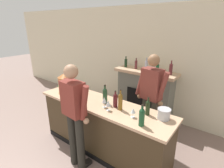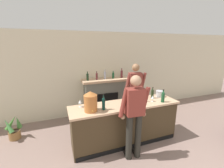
{
  "view_description": "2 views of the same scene",
  "coord_description": "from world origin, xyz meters",
  "px_view_note": "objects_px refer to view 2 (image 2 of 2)",
  "views": [
    {
      "loc": [
        1.6,
        0.54,
        2.34
      ],
      "look_at": [
        -0.28,
        3.03,
        1.24
      ],
      "focal_mm": 28.0,
      "sensor_mm": 36.0,
      "label": 1
    },
    {
      "loc": [
        -1.68,
        -0.29,
        2.33
      ],
      "look_at": [
        -0.45,
        2.99,
        1.42
      ],
      "focal_mm": 24.0,
      "sensor_mm": 36.0,
      "label": 2
    }
  ],
  "objects_px": {
    "ice_bucket_steel": "(159,94)",
    "wine_bottle_cabernet_heavy": "(104,103)",
    "wine_glass_by_dispenser": "(138,100)",
    "person_customer": "(134,114)",
    "wine_bottle_chardonnay_pale": "(152,93)",
    "wine_glass_front_left": "(153,97)",
    "wine_bottle_merlot_tall": "(126,97)",
    "wine_glass_front_right": "(133,99)",
    "wine_bottle_rose_blush": "(140,96)",
    "copper_dispenser": "(91,101)",
    "wine_bottle_port_short": "(163,96)",
    "fireplace_stone": "(105,97)",
    "wine_bottle_burgundy_dark": "(135,97)",
    "potted_plant_corner": "(14,129)",
    "wine_glass_back_row": "(80,102)",
    "person_bartender": "(135,92)"
  },
  "relations": [
    {
      "from": "fireplace_stone",
      "to": "wine_bottle_rose_blush",
      "type": "distance_m",
      "value": 1.74
    },
    {
      "from": "person_bartender",
      "to": "wine_glass_front_right",
      "type": "xyz_separation_m",
      "value": [
        -0.48,
        -0.76,
        0.1
      ]
    },
    {
      "from": "wine_bottle_cabernet_heavy",
      "to": "wine_glass_front_right",
      "type": "relative_size",
      "value": 1.84
    },
    {
      "from": "person_customer",
      "to": "copper_dispenser",
      "type": "bearing_deg",
      "value": 148.95
    },
    {
      "from": "potted_plant_corner",
      "to": "wine_bottle_burgundy_dark",
      "type": "xyz_separation_m",
      "value": [
        2.86,
        -1.04,
        0.86
      ]
    },
    {
      "from": "ice_bucket_steel",
      "to": "person_customer",
      "type": "bearing_deg",
      "value": -148.02
    },
    {
      "from": "wine_bottle_chardonnay_pale",
      "to": "wine_bottle_cabernet_heavy",
      "type": "height_order",
      "value": "wine_bottle_cabernet_heavy"
    },
    {
      "from": "copper_dispenser",
      "to": "ice_bucket_steel",
      "type": "height_order",
      "value": "copper_dispenser"
    },
    {
      "from": "wine_bottle_chardonnay_pale",
      "to": "wine_bottle_merlot_tall",
      "type": "height_order",
      "value": "wine_bottle_merlot_tall"
    },
    {
      "from": "wine_bottle_burgundy_dark",
      "to": "wine_glass_by_dispenser",
      "type": "bearing_deg",
      "value": -93.17
    },
    {
      "from": "wine_bottle_merlot_tall",
      "to": "wine_glass_by_dispenser",
      "type": "xyz_separation_m",
      "value": [
        0.22,
        -0.18,
        -0.03
      ]
    },
    {
      "from": "fireplace_stone",
      "to": "wine_glass_front_right",
      "type": "xyz_separation_m",
      "value": [
        0.11,
        -1.72,
        0.49
      ]
    },
    {
      "from": "wine_bottle_chardonnay_pale",
      "to": "wine_glass_front_left",
      "type": "xyz_separation_m",
      "value": [
        -0.14,
        -0.2,
        -0.03
      ]
    },
    {
      "from": "wine_bottle_chardonnay_pale",
      "to": "wine_glass_by_dispenser",
      "type": "xyz_separation_m",
      "value": [
        -0.57,
        -0.26,
        -0.01
      ]
    },
    {
      "from": "person_customer",
      "to": "wine_bottle_burgundy_dark",
      "type": "xyz_separation_m",
      "value": [
        0.34,
        0.6,
        0.13
      ]
    },
    {
      "from": "person_customer",
      "to": "wine_glass_by_dispenser",
      "type": "distance_m",
      "value": 0.55
    },
    {
      "from": "ice_bucket_steel",
      "to": "wine_bottle_chardonnay_pale",
      "type": "xyz_separation_m",
      "value": [
        -0.25,
        -0.03,
        0.05
      ]
    },
    {
      "from": "ice_bucket_steel",
      "to": "wine_glass_by_dispenser",
      "type": "bearing_deg",
      "value": -160.2
    },
    {
      "from": "person_bartender",
      "to": "wine_bottle_rose_blush",
      "type": "distance_m",
      "value": 0.71
    },
    {
      "from": "ice_bucket_steel",
      "to": "wine_bottle_cabernet_heavy",
      "type": "height_order",
      "value": "wine_bottle_cabernet_heavy"
    },
    {
      "from": "copper_dispenser",
      "to": "wine_bottle_cabernet_heavy",
      "type": "bearing_deg",
      "value": -4.79
    },
    {
      "from": "fireplace_stone",
      "to": "wine_bottle_burgundy_dark",
      "type": "xyz_separation_m",
      "value": [
        0.24,
        -1.59,
        0.49
      ]
    },
    {
      "from": "wine_bottle_chardonnay_pale",
      "to": "wine_glass_front_left",
      "type": "bearing_deg",
      "value": -123.8
    },
    {
      "from": "person_bartender",
      "to": "copper_dispenser",
      "type": "distance_m",
      "value": 1.66
    },
    {
      "from": "person_customer",
      "to": "wine_glass_by_dispenser",
      "type": "xyz_separation_m",
      "value": [
        0.33,
        0.42,
        0.12
      ]
    },
    {
      "from": "wine_bottle_rose_blush",
      "to": "wine_glass_front_left",
      "type": "height_order",
      "value": "wine_bottle_rose_blush"
    },
    {
      "from": "person_bartender",
      "to": "fireplace_stone",
      "type": "bearing_deg",
      "value": 121.59
    },
    {
      "from": "potted_plant_corner",
      "to": "person_bartender",
      "type": "xyz_separation_m",
      "value": [
        3.21,
        -0.41,
        0.76
      ]
    },
    {
      "from": "potted_plant_corner",
      "to": "wine_bottle_rose_blush",
      "type": "distance_m",
      "value": 3.29
    },
    {
      "from": "wine_bottle_cabernet_heavy",
      "to": "wine_bottle_merlot_tall",
      "type": "distance_m",
      "value": 0.64
    },
    {
      "from": "fireplace_stone",
      "to": "wine_bottle_burgundy_dark",
      "type": "height_order",
      "value": "fireplace_stone"
    },
    {
      "from": "copper_dispenser",
      "to": "wine_bottle_port_short",
      "type": "height_order",
      "value": "copper_dispenser"
    },
    {
      "from": "wine_glass_back_row",
      "to": "potted_plant_corner",
      "type": "bearing_deg",
      "value": 150.45
    },
    {
      "from": "wine_glass_front_left",
      "to": "wine_bottle_cabernet_heavy",
      "type": "bearing_deg",
      "value": -178.34
    },
    {
      "from": "ice_bucket_steel",
      "to": "person_bartender",
      "type": "bearing_deg",
      "value": 131.34
    },
    {
      "from": "ice_bucket_steel",
      "to": "wine_glass_back_row",
      "type": "relative_size",
      "value": 1.14
    },
    {
      "from": "ice_bucket_steel",
      "to": "wine_glass_by_dispenser",
      "type": "height_order",
      "value": "wine_glass_by_dispenser"
    },
    {
      "from": "person_customer",
      "to": "wine_glass_front_left",
      "type": "bearing_deg",
      "value": 32.18
    },
    {
      "from": "fireplace_stone",
      "to": "wine_glass_front_left",
      "type": "distance_m",
      "value": 1.89
    },
    {
      "from": "wine_bottle_burgundy_dark",
      "to": "wine_bottle_merlot_tall",
      "type": "xyz_separation_m",
      "value": [
        -0.23,
        0.0,
        0.02
      ]
    },
    {
      "from": "wine_bottle_port_short",
      "to": "wine_bottle_chardonnay_pale",
      "type": "height_order",
      "value": "wine_bottle_port_short"
    },
    {
      "from": "wine_glass_back_row",
      "to": "ice_bucket_steel",
      "type": "bearing_deg",
      "value": -1.04
    },
    {
      "from": "wine_bottle_cabernet_heavy",
      "to": "potted_plant_corner",
      "type": "bearing_deg",
      "value": 149.17
    },
    {
      "from": "wine_glass_front_left",
      "to": "person_customer",
      "type": "bearing_deg",
      "value": -147.82
    },
    {
      "from": "wine_glass_by_dispenser",
      "to": "person_bartender",
      "type": "bearing_deg",
      "value": 66.02
    },
    {
      "from": "copper_dispenser",
      "to": "wine_glass_front_left",
      "type": "relative_size",
      "value": 2.89
    },
    {
      "from": "wine_bottle_burgundy_dark",
      "to": "wine_glass_back_row",
      "type": "relative_size",
      "value": 1.68
    },
    {
      "from": "ice_bucket_steel",
      "to": "wine_bottle_rose_blush",
      "type": "xyz_separation_m",
      "value": [
        -0.68,
        -0.15,
        0.07
      ]
    },
    {
      "from": "wine_bottle_merlot_tall",
      "to": "wine_glass_by_dispenser",
      "type": "bearing_deg",
      "value": -40.38
    },
    {
      "from": "wine_glass_front_right",
      "to": "wine_glass_by_dispenser",
      "type": "height_order",
      "value": "wine_glass_front_right"
    }
  ]
}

